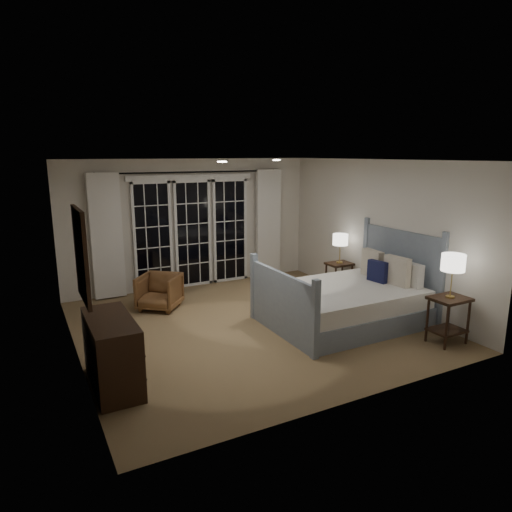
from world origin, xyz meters
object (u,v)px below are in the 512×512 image
lamp_right (340,240)px  armchair (159,292)px  nightstand_left (448,313)px  dresser (112,352)px  lamp_left (453,263)px  bed (347,301)px  nightstand_right (339,273)px

lamp_right → armchair: 3.41m
nightstand_left → dresser: (-4.36, 0.93, -0.03)m
nightstand_left → lamp_left: lamp_left is taller
bed → nightstand_left: (0.72, -1.29, 0.10)m
nightstand_left → nightstand_right: 2.57m
nightstand_right → armchair: (-3.25, 0.71, -0.09)m
nightstand_left → lamp_right: bearing=87.7°
bed → lamp_left: 1.68m
armchair → dresser: bearing=-78.1°
bed → nightstand_left: bearing=-60.9°
lamp_left → lamp_right: lamp_left is taller
armchair → dresser: 2.65m
bed → dresser: bed is taller
nightstand_right → dresser: (-4.47, -1.64, 0.02)m
armchair → nightstand_right: bearing=26.9°
nightstand_right → armchair: size_ratio=0.90×
nightstand_right → dresser: bearing=-159.9°
lamp_left → lamp_right: size_ratio=1.11×
bed → dresser: 3.66m
lamp_left → armchair: 4.62m
nightstand_right → lamp_left: size_ratio=0.98×
bed → armchair: size_ratio=3.55×
lamp_right → nightstand_left: bearing=-92.3°
dresser → lamp_left: bearing=-12.0°
bed → lamp_right: 1.67m
nightstand_left → lamp_right: (0.10, 2.57, 0.59)m
nightstand_right → lamp_right: lamp_right is taller
nightstand_left → lamp_left: bearing=0.0°
bed → nightstand_right: 1.52m
bed → armchair: bed is taller
lamp_right → armchair: bearing=167.7°
nightstand_left → nightstand_right: size_ratio=1.12×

